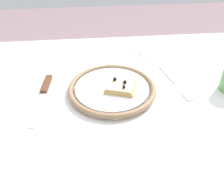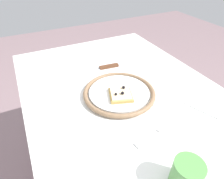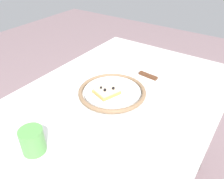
# 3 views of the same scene
# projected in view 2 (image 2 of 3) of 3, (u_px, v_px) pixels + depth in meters

# --- Properties ---
(dining_table) EXTENTS (1.17, 0.73, 0.72)m
(dining_table) POSITION_uv_depth(u_px,v_px,m) (132.00, 118.00, 0.75)
(dining_table) COLOR white
(dining_table) RESTS_ON ground_plane
(plate) EXTENTS (0.27, 0.27, 0.02)m
(plate) POSITION_uv_depth(u_px,v_px,m) (119.00, 93.00, 0.73)
(plate) COLOR white
(plate) RESTS_ON dining_table
(pizza_slice_near) EXTENTS (0.11, 0.10, 0.03)m
(pizza_slice_near) POSITION_uv_depth(u_px,v_px,m) (121.00, 94.00, 0.70)
(pizza_slice_near) COLOR tan
(pizza_slice_near) RESTS_ON plate
(knife) EXTENTS (0.04, 0.24, 0.01)m
(knife) POSITION_uv_depth(u_px,v_px,m) (102.00, 68.00, 0.89)
(knife) COLOR silver
(knife) RESTS_ON dining_table
(fork) EXTENTS (0.06, 0.20, 0.00)m
(fork) POSITION_uv_depth(u_px,v_px,m) (159.00, 130.00, 0.59)
(fork) COLOR silver
(fork) RESTS_ON dining_table
(cup) EXTENTS (0.07, 0.07, 0.08)m
(cup) POSITION_uv_depth(u_px,v_px,m) (186.00, 175.00, 0.44)
(cup) COLOR #599E4C
(cup) RESTS_ON dining_table
(napkin) EXTENTS (0.17, 0.18, 0.00)m
(napkin) POSITION_uv_depth(u_px,v_px,m) (209.00, 101.00, 0.70)
(napkin) COLOR white
(napkin) RESTS_ON dining_table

